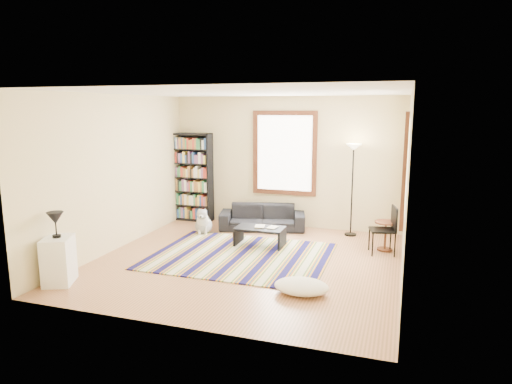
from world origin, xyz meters
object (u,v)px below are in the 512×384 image
(coffee_table, at_px, (260,237))
(floor_lamp, at_px, (352,190))
(folding_chair, at_px, (382,230))
(white_cabinet, at_px, (59,260))
(sofa, at_px, (262,217))
(floor_cushion, at_px, (301,286))
(bookshelf, at_px, (193,177))
(side_table, at_px, (385,236))
(dog, at_px, (204,220))

(coffee_table, distance_m, floor_lamp, 2.13)
(folding_chair, relative_size, white_cabinet, 1.23)
(sofa, height_order, floor_lamp, floor_lamp)
(floor_cushion, relative_size, folding_chair, 0.90)
(bookshelf, distance_m, floor_lamp, 3.60)
(floor_cushion, height_order, side_table, side_table)
(bookshelf, height_order, coffee_table, bookshelf)
(coffee_table, height_order, floor_lamp, floor_lamp)
(bookshelf, height_order, dog, bookshelf)
(bookshelf, distance_m, white_cabinet, 4.18)
(side_table, xyz_separation_m, dog, (-3.62, 0.02, 0.00))
(folding_chair, height_order, white_cabinet, folding_chair)
(floor_cushion, relative_size, dog, 1.42)
(coffee_table, xyz_separation_m, dog, (-1.37, 0.48, 0.09))
(sofa, xyz_separation_m, coffee_table, (0.32, -1.18, -0.08))
(bookshelf, relative_size, side_table, 3.70)
(bookshelf, distance_m, floor_cushion, 4.80)
(coffee_table, bearing_deg, floor_cushion, -57.70)
(bookshelf, bearing_deg, folding_chair, -15.81)
(folding_chair, bearing_deg, side_table, 63.54)
(sofa, distance_m, white_cabinet, 4.32)
(sofa, xyz_separation_m, floor_lamp, (1.85, 0.10, 0.67))
(white_cabinet, bearing_deg, side_table, 11.36)
(sofa, height_order, bookshelf, bookshelf)
(floor_lamp, xyz_separation_m, dog, (-2.90, -0.79, -0.66))
(floor_cushion, distance_m, folding_chair, 2.40)
(side_table, height_order, white_cabinet, white_cabinet)
(white_cabinet, bearing_deg, coffee_table, 26.36)
(floor_lamp, relative_size, dog, 3.42)
(coffee_table, relative_size, folding_chair, 1.05)
(dog, bearing_deg, coffee_table, -34.52)
(floor_cushion, height_order, floor_lamp, floor_lamp)
(side_table, height_order, folding_chair, folding_chair)
(coffee_table, distance_m, white_cabinet, 3.51)
(side_table, bearing_deg, floor_cushion, -113.16)
(floor_lamp, bearing_deg, bookshelf, 177.29)
(bookshelf, relative_size, folding_chair, 2.33)
(floor_lamp, xyz_separation_m, side_table, (0.71, -0.82, -0.66))
(coffee_table, height_order, floor_cushion, coffee_table)
(floor_lamp, bearing_deg, side_table, -48.87)
(floor_cushion, xyz_separation_m, folding_chair, (0.97, 2.17, 0.33))
(white_cabinet, bearing_deg, bookshelf, 63.81)
(sofa, height_order, coffee_table, sofa)
(floor_cushion, xyz_separation_m, side_table, (1.02, 2.39, 0.17))
(white_cabinet, height_order, dog, white_cabinet)
(side_table, bearing_deg, floor_lamp, 131.13)
(side_table, bearing_deg, bookshelf, 167.11)
(floor_cushion, distance_m, side_table, 2.61)
(folding_chair, bearing_deg, floor_lamp, 108.94)
(bookshelf, xyz_separation_m, floor_lamp, (3.60, -0.17, -0.07))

